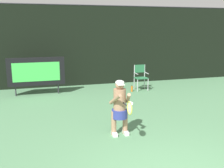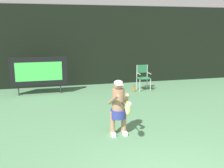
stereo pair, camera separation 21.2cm
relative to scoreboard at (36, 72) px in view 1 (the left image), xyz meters
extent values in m
cube|color=black|center=(2.34, 1.35, 0.85)|extent=(18.00, 0.12, 3.60)
cylinder|color=#38383D|center=(2.34, 1.35, 2.68)|extent=(18.00, 0.05, 0.05)
cube|color=black|center=(0.00, 0.00, 0.00)|extent=(2.20, 0.20, 1.10)
cube|color=#46D253|center=(0.00, -0.10, 0.00)|extent=(1.80, 0.01, 0.75)
cylinder|color=#2D2D33|center=(-0.83, 0.00, -0.75)|extent=(0.05, 0.05, 0.40)
cylinder|color=#2D2D33|center=(0.83, 0.00, -0.75)|extent=(0.05, 0.05, 0.40)
cylinder|color=#B7B7BC|center=(4.07, -0.58, -0.69)|extent=(0.04, 0.04, 0.52)
cylinder|color=#B7B7BC|center=(4.55, -0.58, -0.69)|extent=(0.04, 0.04, 0.52)
cylinder|color=#B7B7BC|center=(4.07, -0.18, -0.69)|extent=(0.04, 0.04, 0.52)
cylinder|color=#B7B7BC|center=(4.55, -0.18, -0.69)|extent=(0.04, 0.04, 0.52)
cube|color=#296C42|center=(4.31, -0.38, -0.41)|extent=(0.52, 0.44, 0.03)
cylinder|color=#B7B7BC|center=(4.07, -0.18, -0.15)|extent=(0.04, 0.04, 0.56)
cylinder|color=#B7B7BC|center=(4.55, -0.18, -0.15)|extent=(0.04, 0.04, 0.56)
cube|color=#296C42|center=(4.31, -0.18, -0.04)|extent=(0.48, 0.02, 0.34)
cylinder|color=#B7B7BC|center=(4.07, -0.38, -0.21)|extent=(0.04, 0.44, 0.04)
cylinder|color=#B7B7BC|center=(4.55, -0.38, -0.21)|extent=(0.04, 0.44, 0.04)
cylinder|color=orange|center=(3.84, -0.53, -0.83)|extent=(0.07, 0.07, 0.24)
cylinder|color=black|center=(3.84, -0.53, -0.69)|extent=(0.03, 0.03, 0.03)
cube|color=white|center=(1.84, -4.74, -0.90)|extent=(0.11, 0.26, 0.09)
cube|color=white|center=(2.14, -4.74, -0.90)|extent=(0.11, 0.26, 0.09)
cylinder|color=#A37A5B|center=(1.84, -4.69, -0.63)|extent=(0.13, 0.13, 0.63)
cylinder|color=#A37A5B|center=(2.14, -4.69, -0.63)|extent=(0.13, 0.13, 0.63)
cylinder|color=navy|center=(1.99, -4.69, -0.40)|extent=(0.39, 0.39, 0.22)
cylinder|color=#A37A5B|center=(1.99, -4.69, -0.04)|extent=(0.31, 0.31, 0.56)
sphere|color=#A37A5B|center=(1.99, -4.69, 0.34)|extent=(0.22, 0.22, 0.22)
ellipsoid|color=white|center=(1.99, -4.69, 0.40)|extent=(0.22, 0.22, 0.12)
cube|color=white|center=(1.99, -4.79, 0.37)|extent=(0.17, 0.12, 0.02)
cylinder|color=#A37A5B|center=(1.82, -4.85, 0.03)|extent=(0.20, 0.48, 0.36)
cylinder|color=#A37A5B|center=(2.15, -4.85, 0.03)|extent=(0.20, 0.48, 0.36)
cylinder|color=white|center=(2.17, -4.97, -0.07)|extent=(0.13, 0.13, 0.12)
cylinder|color=black|center=(2.02, -5.02, -0.06)|extent=(0.03, 0.28, 0.03)
torus|color=yellow|center=(2.02, -5.32, -0.06)|extent=(0.02, 0.31, 0.31)
ellipsoid|color=silver|center=(2.02, -5.32, -0.06)|extent=(0.01, 0.26, 0.26)
camera|label=1|loc=(0.10, -10.66, 1.73)|focal=42.05mm
camera|label=2|loc=(0.31, -10.71, 1.73)|focal=42.05mm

